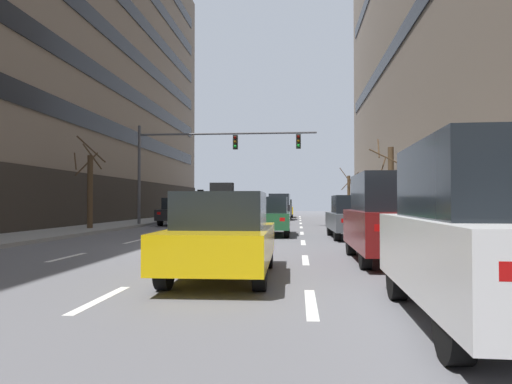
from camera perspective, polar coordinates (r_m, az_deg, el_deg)
The scene contains 41 objects.
ground_plane at distance 15.05m, azimuth -6.12°, elevation -6.78°, with size 120.00×120.00×0.00m, color slate.
sidewalk_right at distance 15.55m, azimuth 23.80°, elevation -6.24°, with size 3.26×80.00×0.14m, color gray.
lane_stripe_l1_s3 at distance 13.24m, azimuth -22.24°, elevation -7.44°, with size 0.16×2.00×0.01m, color silver.
lane_stripe_l1_s4 at distance 17.81m, azimuth -14.77°, elevation -5.87°, with size 0.16×2.00×0.01m, color silver.
lane_stripe_l1_s5 at distance 22.56m, azimuth -10.42°, elevation -4.91°, with size 0.16×2.00×0.01m, color silver.
lane_stripe_l1_s6 at distance 27.40m, azimuth -7.59°, elevation -4.26°, with size 0.16×2.00×0.01m, color silver.
lane_stripe_l1_s7 at distance 32.29m, azimuth -5.63°, elevation -3.81°, with size 0.16×2.00×0.01m, color silver.
lane_stripe_l1_s8 at distance 37.21m, azimuth -4.18°, elevation -3.47°, with size 0.16×2.00×0.01m, color silver.
lane_stripe_l1_s9 at distance 42.15m, azimuth -3.07°, elevation -3.21°, with size 0.16×2.00×0.01m, color silver.
lane_stripe_l1_s10 at distance 47.10m, azimuth -2.20°, elevation -3.01°, with size 0.16×2.00×0.01m, color silver.
lane_stripe_l2_s2 at distance 7.44m, azimuth -18.58°, elevation -12.41°, with size 0.16×2.00×0.01m, color silver.
lane_stripe_l2_s3 at distance 12.14m, azimuth -8.93°, elevation -8.09°, with size 0.16×2.00×0.01m, color silver.
lane_stripe_l2_s4 at distance 17.00m, azimuth -4.79°, elevation -6.13°, with size 0.16×2.00×0.01m, color silver.
lane_stripe_l2_s5 at distance 21.93m, azimuth -2.52°, elevation -5.03°, with size 0.16×2.00×0.01m, color silver.
lane_stripe_l2_s6 at distance 26.89m, azimuth -1.09°, elevation -4.33°, with size 0.16×2.00×0.01m, color silver.
lane_stripe_l2_s7 at distance 31.86m, azimuth -0.10°, elevation -3.85°, with size 0.16×2.00×0.01m, color silver.
lane_stripe_l2_s8 at distance 36.83m, azimuth 0.62°, elevation -3.50°, with size 0.16×2.00×0.01m, color silver.
lane_stripe_l2_s9 at distance 41.82m, azimuth 1.17°, elevation -3.23°, with size 0.16×2.00×0.01m, color silver.
lane_stripe_l2_s10 at distance 46.80m, azimuth 1.60°, elevation -3.02°, with size 0.16×2.00×0.01m, color silver.
lane_stripe_l3_s2 at distance 6.84m, azimuth 6.79°, elevation -13.46°, with size 0.16×2.00×0.01m, color silver.
lane_stripe_l3_s3 at distance 11.78m, azimuth 6.10°, elevation -8.31°, with size 0.16×2.00×0.01m, color silver.
lane_stripe_l3_s4 at distance 16.75m, azimuth 5.83°, elevation -6.20°, with size 0.16×2.00×0.01m, color silver.
lane_stripe_l3_s5 at distance 21.74m, azimuth 5.68°, elevation -5.06°, with size 0.16×2.00×0.01m, color silver.
lane_stripe_l3_s6 at distance 26.73m, azimuth 5.59°, elevation -4.35°, with size 0.16×2.00×0.01m, color silver.
lane_stripe_l3_s7 at distance 31.72m, azimuth 5.53°, elevation -3.86°, with size 0.16×2.00×0.01m, color silver.
lane_stripe_l3_s8 at distance 36.72m, azimuth 5.48°, elevation -3.50°, with size 0.16×2.00×0.01m, color silver.
lane_stripe_l3_s9 at distance 41.71m, azimuth 5.45°, elevation -3.23°, with size 0.16×2.00×0.01m, color silver.
lane_stripe_l3_s10 at distance 46.71m, azimuth 5.42°, elevation -3.02°, with size 0.16×2.00×0.01m, color silver.
taxi_driving_0 at distance 8.96m, azimuth -4.10°, elevation -5.36°, with size 1.90×4.41×1.82m.
car_driving_1 at distance 20.26m, azimuth 1.54°, elevation -3.02°, with size 1.92×4.50×1.68m.
car_driving_2 at distance 37.81m, azimuth 2.95°, elevation -1.84°, with size 1.94×4.42×2.12m.
car_driving_3 at distance 29.77m, azimuth -9.47°, elevation -2.40°, with size 1.99×4.60×1.71m.
taxi_driving_4 at distance 36.39m, azimuth -6.86°, elevation -1.77°, with size 2.02×4.65×2.42m.
taxi_driving_5 at distance 43.92m, azimuth 3.36°, elevation -2.05°, with size 1.93×4.53×1.88m.
car_parked_0 at distance 6.12m, azimuth 26.85°, elevation -4.57°, with size 2.01×4.55×2.18m.
car_parked_1 at distance 11.75m, azimuth 16.25°, elevation -3.08°, with size 1.86×4.43×2.14m.
car_parked_2 at distance 19.00m, azimuth 12.01°, elevation -3.05°, with size 2.02×4.62×1.72m.
traffic_signal_0 at distance 27.90m, azimuth -6.52°, elevation 4.88°, with size 10.76×0.35×5.95m.
street_tree_0 at distance 23.89m, azimuth 16.23°, elevation 0.74°, with size 1.66×1.84×4.55m.
street_tree_1 at distance 24.81m, azimuth -19.81°, elevation 0.45°, with size 1.96×1.85×4.56m.
street_tree_2 at distance 42.80m, azimuth 11.39°, elevation -0.28°, with size 1.77×1.77×4.43m.
Camera 1 is at (2.93, -14.69, 1.45)m, focal length 32.47 mm.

